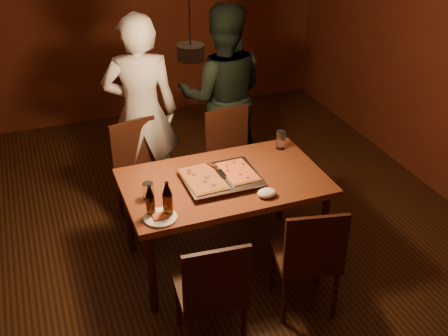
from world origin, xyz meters
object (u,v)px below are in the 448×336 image
object	(u,v)px
plate_slice	(160,218)
diner_white	(141,113)
dining_table	(224,188)
beer_bottle_b	(167,199)
diner_dark	(223,96)
chair_near_right	(310,251)
chair_near_left	(213,286)
pizza_tray	(221,179)
pendant_lamp	(191,51)
chair_far_right	(232,149)
beer_bottle_a	(150,201)
chair_far_left	(140,163)

from	to	relation	value
plate_slice	diner_white	distance (m)	1.44
dining_table	beer_bottle_b	size ratio (longest dim) A/B	5.81
diner_dark	chair_near_right	bearing A→B (deg)	104.53
chair_near_left	diner_dark	size ratio (longest dim) A/B	0.28
chair_near_right	pizza_tray	xyz separation A→B (m)	(-0.37, 0.72, 0.24)
beer_bottle_b	plate_slice	xyz separation A→B (m)	(-0.06, -0.02, -0.12)
diner_white	chair_near_left	bearing A→B (deg)	101.16
beer_bottle_b	pendant_lamp	bearing A→B (deg)	47.33
chair_far_right	diner_white	xyz separation A→B (m)	(-0.73, 0.31, 0.34)
chair_near_left	beer_bottle_a	xyz separation A→B (m)	(-0.23, 0.58, 0.33)
plate_slice	pendant_lamp	xyz separation A→B (m)	(0.35, 0.33, 1.00)
dining_table	diner_white	distance (m)	1.18
pendant_lamp	beer_bottle_b	bearing A→B (deg)	-132.67
plate_slice	diner_white	bearing A→B (deg)	81.28
dining_table	pizza_tray	distance (m)	0.11
beer_bottle_a	diner_dark	xyz separation A→B (m)	(1.07, 1.49, 0.00)
chair_near_left	pizza_tray	bearing A→B (deg)	71.17
chair_near_left	chair_near_right	distance (m)	0.73
chair_near_left	plate_slice	xyz separation A→B (m)	(-0.18, 0.52, 0.22)
pizza_tray	pendant_lamp	size ratio (longest dim) A/B	0.50
dining_table	chair_near_left	bearing A→B (deg)	-114.96
chair_far_right	chair_near_left	distance (m)	1.80
beer_bottle_b	pendant_lamp	xyz separation A→B (m)	(0.29, 0.31, 0.88)
dining_table	diner_white	bearing A→B (deg)	107.83
beer_bottle_b	diner_dark	bearing A→B (deg)	57.80
chair_near_right	plate_slice	bearing A→B (deg)	166.85
beer_bottle_a	beer_bottle_b	world-z (taller)	beer_bottle_b
chair_far_left	chair_near_right	distance (m)	1.77
chair_near_left	beer_bottle_b	xyz separation A→B (m)	(-0.12, 0.54, 0.34)
chair_far_left	chair_near_left	bearing A→B (deg)	78.12
chair_far_right	beer_bottle_b	size ratio (longest dim) A/B	1.88
dining_table	plate_slice	size ratio (longest dim) A/B	6.64
beer_bottle_a	diner_dark	world-z (taller)	diner_dark
dining_table	chair_far_right	distance (m)	0.89
chair_near_left	diner_dark	world-z (taller)	diner_dark
chair_far_left	pizza_tray	bearing A→B (deg)	101.95
dining_table	diner_dark	distance (m)	1.32
chair_far_left	diner_white	world-z (taller)	diner_white
chair_far_right	chair_near_right	xyz separation A→B (m)	(-0.04, -1.54, 0.00)
dining_table	diner_dark	xyz separation A→B (m)	(0.45, 1.23, 0.19)
chair_far_right	chair_near_right	size ratio (longest dim) A/B	0.97
dining_table	diner_white	xyz separation A→B (m)	(-0.35, 1.10, 0.20)
chair_near_right	diner_dark	xyz separation A→B (m)	(0.11, 1.98, 0.33)
beer_bottle_a	beer_bottle_b	bearing A→B (deg)	-20.21
diner_dark	beer_bottle_a	bearing A→B (deg)	72.07
chair_near_left	diner_dark	distance (m)	2.25
beer_bottle_a	plate_slice	xyz separation A→B (m)	(0.05, -0.06, -0.11)
dining_table	chair_near_right	distance (m)	0.83
chair_far_left	pendant_lamp	xyz separation A→B (m)	(0.23, -0.83, 1.22)
chair_far_left	pizza_tray	distance (m)	0.99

